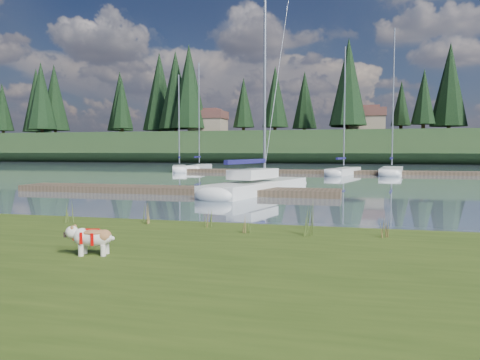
# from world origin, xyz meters

# --- Properties ---
(ground) EXTENTS (200.00, 200.00, 0.00)m
(ground) POSITION_xyz_m (0.00, 30.00, 0.00)
(ground) COLOR slate
(ground) RESTS_ON ground
(bank) EXTENTS (60.00, 9.00, 0.35)m
(bank) POSITION_xyz_m (0.00, -6.00, 0.17)
(bank) COLOR #364A15
(bank) RESTS_ON ground
(ridge) EXTENTS (200.00, 20.00, 5.00)m
(ridge) POSITION_xyz_m (0.00, 73.00, 2.50)
(ridge) COLOR #1E3419
(ridge) RESTS_ON ground
(bulldog) EXTENTS (0.82, 0.43, 0.48)m
(bulldog) POSITION_xyz_m (0.48, -5.36, 0.65)
(bulldog) COLOR silver
(bulldog) RESTS_ON bank
(sailboat_main) EXTENTS (4.12, 9.40, 13.25)m
(sailboat_main) POSITION_xyz_m (0.15, 10.72, 0.42)
(sailboat_main) COLOR white
(sailboat_main) RESTS_ON ground
(dock_near) EXTENTS (16.00, 2.00, 0.30)m
(dock_near) POSITION_xyz_m (-4.00, 9.00, 0.15)
(dock_near) COLOR #4C3D2C
(dock_near) RESTS_ON ground
(dock_far) EXTENTS (26.00, 2.20, 0.30)m
(dock_far) POSITION_xyz_m (2.00, 30.00, 0.15)
(dock_far) COLOR #4C3D2C
(dock_far) RESTS_ON ground
(sailboat_bg_0) EXTENTS (3.55, 6.41, 9.47)m
(sailboat_bg_0) POSITION_xyz_m (-12.43, 31.17, 0.33)
(sailboat_bg_0) COLOR white
(sailboat_bg_0) RESTS_ON ground
(sailboat_bg_1) EXTENTS (2.40, 7.55, 11.14)m
(sailboat_bg_1) POSITION_xyz_m (-11.31, 34.36, 0.33)
(sailboat_bg_1) COLOR white
(sailboat_bg_1) RESTS_ON ground
(sailboat_bg_2) EXTENTS (3.04, 7.29, 10.85)m
(sailboat_bg_2) POSITION_xyz_m (3.67, 29.11, 0.33)
(sailboat_bg_2) COLOR white
(sailboat_bg_2) RESTS_ON ground
(sailboat_bg_3) EXTENTS (2.58, 8.72, 12.55)m
(sailboat_bg_3) POSITION_xyz_m (7.62, 30.98, 0.32)
(sailboat_bg_3) COLOR white
(sailboat_bg_3) RESTS_ON ground
(weed_0) EXTENTS (0.17, 0.14, 0.51)m
(weed_0) POSITION_xyz_m (-0.10, -2.11, 0.56)
(weed_0) COLOR #475B23
(weed_0) RESTS_ON bank
(weed_1) EXTENTS (0.17, 0.14, 0.55)m
(weed_1) POSITION_xyz_m (1.45, -2.30, 0.58)
(weed_1) COLOR #475B23
(weed_1) RESTS_ON bank
(weed_2) EXTENTS (0.17, 0.14, 0.79)m
(weed_2) POSITION_xyz_m (3.76, -2.77, 0.68)
(weed_2) COLOR #475B23
(weed_2) RESTS_ON bank
(weed_3) EXTENTS (0.17, 0.14, 0.55)m
(weed_3) POSITION_xyz_m (-1.94, -2.44, 0.58)
(weed_3) COLOR #475B23
(weed_3) RESTS_ON bank
(weed_4) EXTENTS (0.17, 0.14, 0.39)m
(weed_4) POSITION_xyz_m (2.44, -2.76, 0.51)
(weed_4) COLOR #475B23
(weed_4) RESTS_ON bank
(weed_5) EXTENTS (0.17, 0.14, 0.52)m
(weed_5) POSITION_xyz_m (5.20, -2.57, 0.57)
(weed_5) COLOR #475B23
(weed_5) RESTS_ON bank
(mud_lip) EXTENTS (60.00, 0.50, 0.14)m
(mud_lip) POSITION_xyz_m (0.00, -1.60, 0.07)
(mud_lip) COLOR #33281C
(mud_lip) RESTS_ON ground
(conifer_0) EXTENTS (5.72, 5.72, 14.15)m
(conifer_0) POSITION_xyz_m (-55.00, 67.00, 12.64)
(conifer_0) COLOR #382619
(conifer_0) RESTS_ON ridge
(conifer_1) EXTENTS (4.40, 4.40, 11.30)m
(conifer_1) POSITION_xyz_m (-40.00, 71.00, 11.28)
(conifer_1) COLOR #382619
(conifer_1) RESTS_ON ridge
(conifer_2) EXTENTS (6.60, 6.60, 16.05)m
(conifer_2) POSITION_xyz_m (-25.00, 68.00, 13.54)
(conifer_2) COLOR #382619
(conifer_2) RESTS_ON ridge
(conifer_3) EXTENTS (4.84, 4.84, 12.25)m
(conifer_3) POSITION_xyz_m (-10.00, 72.00, 11.74)
(conifer_3) COLOR #382619
(conifer_3) RESTS_ON ridge
(conifer_4) EXTENTS (6.16, 6.16, 15.10)m
(conifer_4) POSITION_xyz_m (3.00, 66.00, 13.09)
(conifer_4) COLOR #382619
(conifer_4) RESTS_ON ridge
(conifer_5) EXTENTS (3.96, 3.96, 10.35)m
(conifer_5) POSITION_xyz_m (15.00, 70.00, 10.83)
(conifer_5) COLOR #382619
(conifer_5) RESTS_ON ridge
(house_0) EXTENTS (6.30, 5.30, 4.65)m
(house_0) POSITION_xyz_m (-22.00, 70.00, 7.31)
(house_0) COLOR gray
(house_0) RESTS_ON ridge
(house_1) EXTENTS (6.30, 5.30, 4.65)m
(house_1) POSITION_xyz_m (6.00, 71.00, 7.31)
(house_1) COLOR gray
(house_1) RESTS_ON ridge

